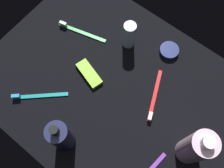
# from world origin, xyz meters

# --- Properties ---
(ground_plane) EXTENTS (0.84, 0.64, 0.01)m
(ground_plane) POSITION_xyz_m (0.00, 0.00, -0.01)
(ground_plane) COLOR black
(lotion_bottle) EXTENTS (0.06, 0.06, 0.19)m
(lotion_bottle) POSITION_xyz_m (-0.00, 0.22, 0.08)
(lotion_bottle) COLOR #1B1E40
(lotion_bottle) RESTS_ON ground_plane
(bodywash_bottle) EXTENTS (0.07, 0.07, 0.20)m
(bodywash_bottle) POSITION_xyz_m (-0.30, 0.02, 0.09)
(bodywash_bottle) COLOR silver
(bodywash_bottle) RESTS_ON ground_plane
(deodorant_stick) EXTENTS (0.04, 0.04, 0.11)m
(deodorant_stick) POSITION_xyz_m (0.06, -0.16, 0.05)
(deodorant_stick) COLOR silver
(deodorant_stick) RESTS_ON ground_plane
(toothbrush_red) EXTENTS (0.08, 0.17, 0.02)m
(toothbrush_red) POSITION_xyz_m (-0.13, -0.05, 0.01)
(toothbrush_red) COLOR red
(toothbrush_red) RESTS_ON ground_plane
(toothbrush_teal) EXTENTS (0.14, 0.13, 0.02)m
(toothbrush_teal) POSITION_xyz_m (0.17, 0.18, 0.01)
(toothbrush_teal) COLOR teal
(toothbrush_teal) RESTS_ON ground_plane
(toothbrush_green) EXTENTS (0.18, 0.06, 0.02)m
(toothbrush_green) POSITION_xyz_m (0.22, -0.09, 0.01)
(toothbrush_green) COLOR green
(toothbrush_green) RESTS_ON ground_plane
(snack_bar_lime) EXTENTS (0.11, 0.07, 0.01)m
(snack_bar_lime) POSITION_xyz_m (0.09, 0.01, 0.01)
(snack_bar_lime) COLOR #8CD133
(snack_bar_lime) RESTS_ON ground_plane
(cream_tin_left) EXTENTS (0.07, 0.07, 0.02)m
(cream_tin_left) POSITION_xyz_m (-0.07, -0.22, 0.01)
(cream_tin_left) COLOR navy
(cream_tin_left) RESTS_ON ground_plane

